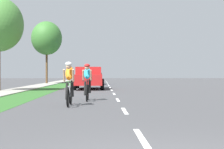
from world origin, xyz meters
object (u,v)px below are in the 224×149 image
object	(u,v)px
cyclist_trailing	(87,82)
suv_blue	(90,76)
street_tree_far	(47,38)
cyclist_lead	(69,83)
pickup_red	(89,78)

from	to	relation	value
cyclist_trailing	suv_blue	distance (m)	21.21
suv_blue	street_tree_far	xyz separation A→B (m)	(-5.08, 2.92, 4.28)
cyclist_lead	suv_blue	world-z (taller)	suv_blue
cyclist_lead	pickup_red	world-z (taller)	pickup_red
cyclist_trailing	pickup_red	world-z (taller)	pickup_red
cyclist_lead	street_tree_far	size ratio (longest dim) A/B	0.24
cyclist_lead	street_tree_far	distance (m)	27.28
pickup_red	street_tree_far	bearing A→B (deg)	111.56
cyclist_lead	cyclist_trailing	bearing A→B (deg)	76.57
suv_blue	street_tree_far	distance (m)	7.25
cyclist_trailing	street_tree_far	world-z (taller)	street_tree_far
cyclist_lead	street_tree_far	world-z (taller)	street_tree_far
cyclist_trailing	suv_blue	xyz separation A→B (m)	(-0.61, 21.20, 0.14)
street_tree_far	pickup_red	bearing A→B (deg)	-68.44
suv_blue	street_tree_far	world-z (taller)	street_tree_far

